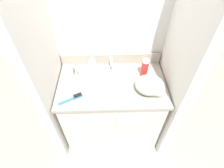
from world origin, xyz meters
TOP-DOWN VIEW (x-y plane):
  - ground_plane at (0.00, 0.00)m, footprint 6.00×6.00m
  - wall_back at (0.00, 0.32)m, footprint 1.09×0.08m
  - wall_left at (-0.51, 0.00)m, footprint 0.08×0.62m
  - wall_right at (0.51, 0.00)m, footprint 0.08×0.62m
  - vanity at (-0.00, -0.00)m, footprint 0.91×0.56m
  - backsplash at (0.00, 0.26)m, footprint 0.91×0.02m
  - sink_faucet at (0.00, 0.17)m, footprint 0.09×0.09m
  - toothbrush_cup at (-0.29, 0.01)m, footprint 0.08×0.09m
  - soap_dispenser at (-0.17, 0.16)m, footprint 0.06×0.06m
  - shaving_cream_can at (0.28, 0.09)m, footprint 0.06×0.06m
  - hairbrush at (-0.30, -0.15)m, footprint 0.19×0.11m
  - hand_towel at (0.31, -0.09)m, footprint 0.24×0.21m

SIDE VIEW (x-z plane):
  - ground_plane at x=0.00m, z-range 0.00..0.00m
  - vanity at x=0.00m, z-range 0.01..0.77m
  - hairbrush at x=-0.30m, z-range 0.75..0.78m
  - sink_faucet at x=0.00m, z-range 0.74..0.87m
  - backsplash at x=0.00m, z-range 0.76..0.86m
  - hand_towel at x=0.31m, z-range 0.75..0.87m
  - toothbrush_cup at x=-0.29m, z-range 0.71..0.92m
  - soap_dispenser at x=-0.17m, z-range 0.74..0.90m
  - shaving_cream_can at x=0.28m, z-range 0.76..0.93m
  - wall_back at x=0.00m, z-range 0.00..2.20m
  - wall_left at x=-0.51m, z-range 0.00..2.20m
  - wall_right at x=0.51m, z-range 0.00..2.20m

